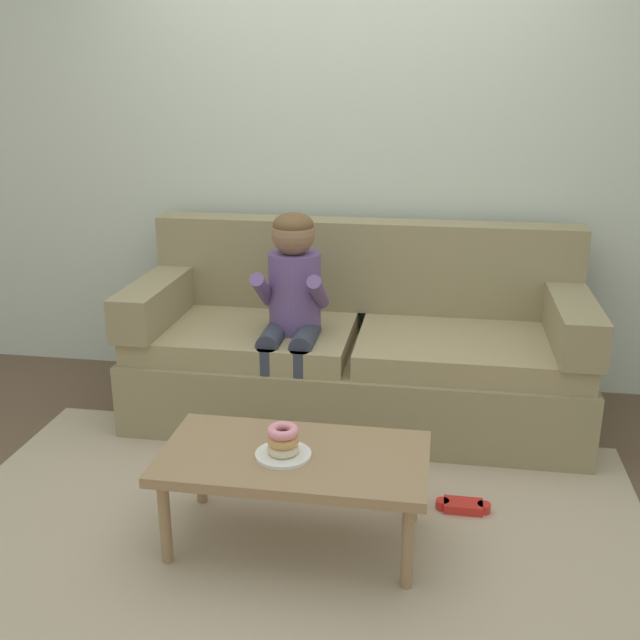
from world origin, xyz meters
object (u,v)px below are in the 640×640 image
Objects in this scene: couch at (357,352)px; coffee_table at (294,463)px; person_child at (292,302)px; toy_controller at (463,507)px; donut at (284,449)px.

coffee_table is at bearing -94.66° from couch.
toy_controller is (0.85, -0.67, -0.65)m from person_child.
toy_controller is at bearing 26.72° from donut.
toy_controller is at bearing -38.27° from person_child.
coffee_table reaches higher than toy_controller.
donut reaches higher than coffee_table.
person_child is at bearing 169.15° from toy_controller.
donut is 0.86m from toy_controller.
person_child is 4.87× the size of toy_controller.
couch reaches higher than donut.
person_child is at bearing 99.67° from donut.
couch is at bearing 35.03° from person_child.
donut is at bearing -96.02° from couch.
couch is 1.09m from toy_controller.
coffee_table is 0.79m from toy_controller.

